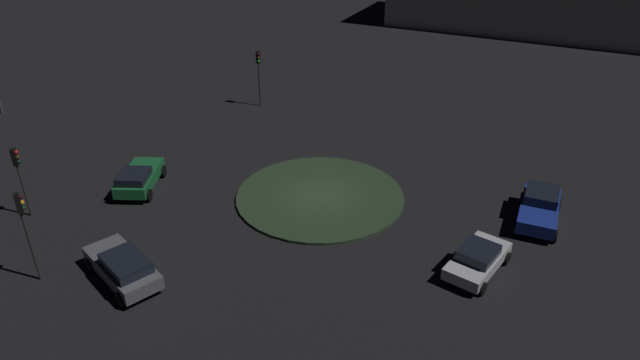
% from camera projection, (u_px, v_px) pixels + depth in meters
% --- Properties ---
extents(ground_plane, '(116.09, 116.09, 0.00)m').
position_uv_depth(ground_plane, '(320.00, 197.00, 31.99)').
color(ground_plane, black).
extents(roundabout_island, '(9.45, 9.45, 0.16)m').
position_uv_depth(roundabout_island, '(320.00, 196.00, 31.95)').
color(roundabout_island, '#2D4228').
rests_on(roundabout_island, ground_plane).
extents(car_blue, '(3.00, 4.61, 1.53)m').
position_uv_depth(car_blue, '(539.00, 207.00, 29.50)').
color(car_blue, '#1E38A5').
rests_on(car_blue, ground_plane).
extents(car_green, '(2.37, 4.13, 1.44)m').
position_uv_depth(car_green, '(139.00, 178.00, 32.38)').
color(car_green, '#1E7238').
rests_on(car_green, ground_plane).
extents(car_white, '(3.40, 4.19, 1.35)m').
position_uv_depth(car_white, '(478.00, 259.00, 25.79)').
color(car_white, white).
rests_on(car_white, ground_plane).
extents(car_grey, '(4.53, 4.19, 1.47)m').
position_uv_depth(car_grey, '(123.00, 267.00, 25.16)').
color(car_grey, slate).
rests_on(car_grey, ground_plane).
extents(traffic_light_northeast, '(0.39, 0.38, 4.45)m').
position_uv_depth(traffic_light_northeast, '(24.00, 220.00, 24.10)').
color(traffic_light_northeast, '#2D2D2D').
rests_on(traffic_light_northeast, ground_plane).
extents(traffic_light_southeast, '(0.37, 0.40, 4.31)m').
position_uv_depth(traffic_light_southeast, '(259.00, 68.00, 42.78)').
color(traffic_light_southeast, '#2D2D2D').
rests_on(traffic_light_southeast, ground_plane).
extents(traffic_light_east, '(0.39, 0.35, 3.93)m').
position_uv_depth(traffic_light_east, '(19.00, 169.00, 28.96)').
color(traffic_light_east, '#2D2D2D').
rests_on(traffic_light_east, ground_plane).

